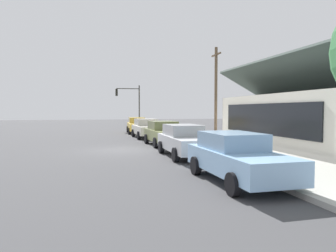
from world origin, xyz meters
The scene contains 11 objects.
ground_plane centered at (0.00, 0.00, 0.00)m, with size 120.00×120.00×0.00m, color #424244.
sidewalk_curb centered at (0.00, 5.60, 0.08)m, with size 60.00×4.20×0.16m, color #B2AFA8.
car_mustard centered at (-13.27, 2.63, 0.81)m, with size 4.89×2.14×1.59m.
car_ivory centered at (-7.71, 2.67, 0.82)m, with size 4.54×2.20×1.59m.
car_olive centered at (-1.93, 2.85, 0.81)m, with size 4.47×2.19×1.59m.
car_silver centered at (3.30, 2.72, 0.82)m, with size 4.86×2.05×1.59m.
car_skyblue centered at (9.14, 2.75, 0.82)m, with size 4.88×2.13×1.59m.
storefront_building centered at (1.50, 11.98, 1.80)m, with size 13.09×7.80×5.42m.
traffic_light_main centered at (-18.07, 2.54, 3.49)m, with size 0.37×2.79×5.20m.
utility_pole_wooden centered at (-6.04, 8.20, 3.93)m, with size 1.80×0.24×7.50m.
fire_hydrant_red centered at (-2.44, 4.20, 0.50)m, with size 0.22×0.22×0.71m.
Camera 1 is at (18.66, -1.87, 2.35)m, focal length 33.98 mm.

